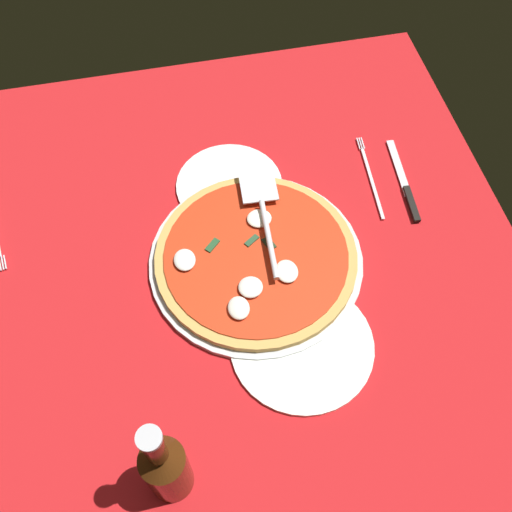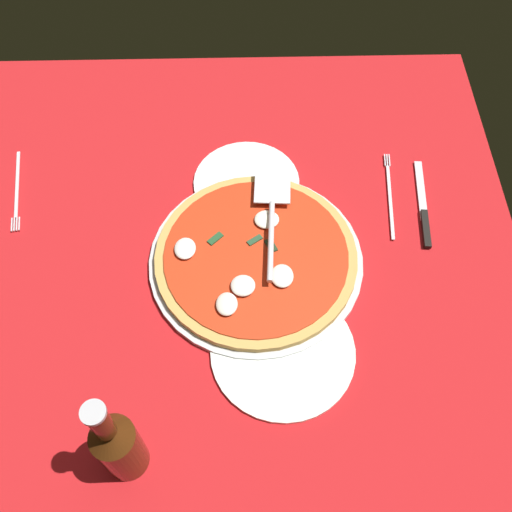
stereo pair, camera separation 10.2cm
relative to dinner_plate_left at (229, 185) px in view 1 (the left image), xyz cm
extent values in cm
cube|color=red|center=(16.03, -3.52, -1.00)|extent=(103.63, 103.63, 0.80)
cube|color=silver|center=(-32.33, -31.16, -0.55)|extent=(6.91, 6.91, 0.10)
cube|color=silver|center=(-32.33, -17.34, -0.55)|extent=(6.91, 6.91, 0.10)
cube|color=silver|center=(-32.33, -3.52, -0.55)|extent=(6.91, 6.91, 0.10)
cube|color=silver|center=(-32.33, 10.29, -0.55)|extent=(6.91, 6.91, 0.10)
cube|color=silver|center=(-32.33, 24.11, -0.55)|extent=(6.91, 6.91, 0.10)
cube|color=silver|center=(-32.33, 37.93, -0.55)|extent=(6.91, 6.91, 0.10)
cube|color=silver|center=(-25.42, -38.07, -0.55)|extent=(6.91, 6.91, 0.10)
cube|color=silver|center=(-25.42, -24.25, -0.55)|extent=(6.91, 6.91, 0.10)
cube|color=silver|center=(-25.42, -10.43, -0.55)|extent=(6.91, 6.91, 0.10)
cube|color=silver|center=(-25.42, 3.38, -0.55)|extent=(6.91, 6.91, 0.10)
cube|color=silver|center=(-25.42, 17.20, -0.55)|extent=(6.91, 6.91, 0.10)
cube|color=silver|center=(-25.42, 31.02, -0.55)|extent=(6.91, 6.91, 0.10)
cube|color=silver|center=(-25.42, 44.84, -0.55)|extent=(6.91, 6.91, 0.10)
cube|color=silver|center=(-18.52, -31.16, -0.55)|extent=(6.91, 6.91, 0.10)
cube|color=silver|center=(-18.52, -17.34, -0.55)|extent=(6.91, 6.91, 0.10)
cube|color=silver|center=(-18.52, -3.52, -0.55)|extent=(6.91, 6.91, 0.10)
cube|color=silver|center=(-18.52, 10.29, -0.55)|extent=(6.91, 6.91, 0.10)
cube|color=silver|center=(-18.52, 24.11, -0.55)|extent=(6.91, 6.91, 0.10)
cube|color=silver|center=(-18.52, 37.93, -0.55)|extent=(6.91, 6.91, 0.10)
cube|color=silver|center=(-11.61, -38.07, -0.55)|extent=(6.91, 6.91, 0.10)
cube|color=silver|center=(-11.61, -24.25, -0.55)|extent=(6.91, 6.91, 0.10)
cube|color=silver|center=(-11.61, -10.43, -0.55)|extent=(6.91, 6.91, 0.10)
cube|color=silver|center=(-11.61, 3.38, -0.55)|extent=(6.91, 6.91, 0.10)
cube|color=silver|center=(-11.61, 17.20, -0.55)|extent=(6.91, 6.91, 0.10)
cube|color=silver|center=(-11.61, 31.02, -0.55)|extent=(6.91, 6.91, 0.10)
cube|color=silver|center=(-11.61, 44.84, -0.55)|extent=(6.91, 6.91, 0.10)
cube|color=silver|center=(-4.70, -31.16, -0.55)|extent=(6.91, 6.91, 0.10)
cube|color=silver|center=(-4.70, -17.34, -0.55)|extent=(6.91, 6.91, 0.10)
cube|color=silver|center=(-4.70, -3.52, -0.55)|extent=(6.91, 6.91, 0.10)
cube|color=silver|center=(-4.70, 10.29, -0.55)|extent=(6.91, 6.91, 0.10)
cube|color=silver|center=(-4.70, 24.11, -0.55)|extent=(6.91, 6.91, 0.10)
cube|color=silver|center=(-4.70, 37.93, -0.55)|extent=(6.91, 6.91, 0.10)
cube|color=silver|center=(2.21, -38.07, -0.55)|extent=(6.91, 6.91, 0.10)
cube|color=silver|center=(2.21, -24.25, -0.55)|extent=(6.91, 6.91, 0.10)
cube|color=silver|center=(2.21, -10.43, -0.55)|extent=(6.91, 6.91, 0.10)
cube|color=silver|center=(2.21, 3.38, -0.55)|extent=(6.91, 6.91, 0.10)
cube|color=silver|center=(2.21, 17.20, -0.55)|extent=(6.91, 6.91, 0.10)
cube|color=silver|center=(2.21, 31.02, -0.55)|extent=(6.91, 6.91, 0.10)
cube|color=silver|center=(2.21, 44.84, -0.55)|extent=(6.91, 6.91, 0.10)
cube|color=silver|center=(9.12, -31.16, -0.55)|extent=(6.91, 6.91, 0.10)
cube|color=silver|center=(9.12, -17.34, -0.55)|extent=(6.91, 6.91, 0.10)
cube|color=silver|center=(9.12, -3.52, -0.55)|extent=(6.91, 6.91, 0.10)
cube|color=silver|center=(9.12, 10.29, -0.55)|extent=(6.91, 6.91, 0.10)
cube|color=silver|center=(9.12, 24.11, -0.55)|extent=(6.91, 6.91, 0.10)
cube|color=silver|center=(9.12, 37.93, -0.55)|extent=(6.91, 6.91, 0.10)
cube|color=silver|center=(16.03, -38.07, -0.55)|extent=(6.91, 6.91, 0.10)
cube|color=silver|center=(16.03, -24.25, -0.55)|extent=(6.91, 6.91, 0.10)
cube|color=silver|center=(16.03, -10.43, -0.55)|extent=(6.91, 6.91, 0.10)
cube|color=silver|center=(16.03, 3.38, -0.55)|extent=(6.91, 6.91, 0.10)
cube|color=silver|center=(16.03, 17.20, -0.55)|extent=(6.91, 6.91, 0.10)
cube|color=silver|center=(16.03, 31.02, -0.55)|extent=(6.91, 6.91, 0.10)
cube|color=silver|center=(16.03, 44.84, -0.55)|extent=(6.91, 6.91, 0.10)
cube|color=silver|center=(22.94, -31.16, -0.55)|extent=(6.91, 6.91, 0.10)
cube|color=silver|center=(22.94, -17.34, -0.55)|extent=(6.91, 6.91, 0.10)
cube|color=silver|center=(22.94, -3.52, -0.55)|extent=(6.91, 6.91, 0.10)
cube|color=silver|center=(22.94, 10.29, -0.55)|extent=(6.91, 6.91, 0.10)
cube|color=silver|center=(22.94, 24.11, -0.55)|extent=(6.91, 6.91, 0.10)
cube|color=silver|center=(22.94, 37.93, -0.55)|extent=(6.91, 6.91, 0.10)
cube|color=silver|center=(29.84, -38.07, -0.55)|extent=(6.91, 6.91, 0.10)
cube|color=silver|center=(29.84, -24.25, -0.55)|extent=(6.91, 6.91, 0.10)
cube|color=silver|center=(29.84, -10.43, -0.55)|extent=(6.91, 6.91, 0.10)
cube|color=silver|center=(29.84, 3.38, -0.55)|extent=(6.91, 6.91, 0.10)
cube|color=silver|center=(29.84, 17.20, -0.55)|extent=(6.91, 6.91, 0.10)
cube|color=silver|center=(29.84, 31.02, -0.55)|extent=(6.91, 6.91, 0.10)
cube|color=silver|center=(36.75, -31.16, -0.55)|extent=(6.91, 6.91, 0.10)
cube|color=silver|center=(36.75, -17.34, -0.55)|extent=(6.91, 6.91, 0.10)
cube|color=silver|center=(36.75, -3.52, -0.55)|extent=(6.91, 6.91, 0.10)
cube|color=silver|center=(36.75, 10.29, -0.55)|extent=(6.91, 6.91, 0.10)
cube|color=silver|center=(36.75, 24.11, -0.55)|extent=(6.91, 6.91, 0.10)
cube|color=silver|center=(36.75, 37.93, -0.55)|extent=(6.91, 6.91, 0.10)
cube|color=silver|center=(43.66, -38.07, -0.55)|extent=(6.91, 6.91, 0.10)
cube|color=silver|center=(43.66, -24.25, -0.55)|extent=(6.91, 6.91, 0.10)
cube|color=silver|center=(43.66, -10.43, -0.55)|extent=(6.91, 6.91, 0.10)
cube|color=silver|center=(43.66, 3.38, -0.55)|extent=(6.91, 6.91, 0.10)
cube|color=silver|center=(43.66, 17.20, -0.55)|extent=(6.91, 6.91, 0.10)
cube|color=silver|center=(43.66, 31.02, -0.55)|extent=(6.91, 6.91, 0.10)
cube|color=silver|center=(50.57, -31.16, -0.55)|extent=(6.91, 6.91, 0.10)
cube|color=silver|center=(50.57, -17.34, -0.55)|extent=(6.91, 6.91, 0.10)
cube|color=silver|center=(50.57, -3.52, -0.55)|extent=(6.91, 6.91, 0.10)
cube|color=silver|center=(50.57, 10.29, -0.55)|extent=(6.91, 6.91, 0.10)
cube|color=silver|center=(50.57, 24.11, -0.55)|extent=(6.91, 6.91, 0.10)
cube|color=silver|center=(57.48, 3.38, -0.55)|extent=(6.91, 6.91, 0.10)
cube|color=silver|center=(57.48, 17.20, -0.55)|extent=(6.91, 6.91, 0.10)
cube|color=silver|center=(57.48, 31.02, -0.55)|extent=(6.91, 6.91, 0.10)
cylinder|color=silver|center=(17.61, 1.40, 0.18)|extent=(36.99, 36.99, 1.36)
cylinder|color=white|center=(0.00, 0.00, 0.00)|extent=(20.02, 20.02, 1.00)
cylinder|color=white|center=(34.55, 5.29, 0.00)|extent=(23.04, 23.04, 1.00)
cylinder|color=tan|center=(17.61, 1.40, 1.51)|extent=(34.78, 34.78, 1.31)
cylinder|color=red|center=(17.61, 1.40, 2.32)|extent=(31.65, 31.65, 0.30)
ellipsoid|color=silver|center=(22.31, 5.64, 2.99)|extent=(4.50, 3.76, 1.05)
ellipsoid|color=white|center=(24.05, -0.89, 3.07)|extent=(4.04, 4.06, 1.20)
ellipsoid|color=silver|center=(27.39, -3.34, 3.06)|extent=(4.25, 3.52, 1.18)
ellipsoid|color=white|center=(16.55, -10.67, 3.02)|extent=(4.39, 3.68, 1.11)
ellipsoid|color=white|center=(10.75, 3.45, 2.97)|extent=(3.98, 4.36, 0.99)
cube|color=#203820|center=(16.18, 4.02, 2.62)|extent=(3.01, 2.32, 0.30)
cube|color=#234E29|center=(14.37, -5.57, 2.62)|extent=(2.85, 2.91, 0.30)
cube|color=#274A2E|center=(14.84, 1.25, 2.62)|extent=(2.38, 2.84, 0.30)
cube|color=silver|center=(3.90, 4.70, 3.82)|extent=(8.42, 6.95, 0.30)
cylinder|color=silver|center=(15.89, 3.97, 4.17)|extent=(16.03, 1.97, 1.00)
cube|color=silver|center=(8.85, -42.11, 0.23)|extent=(3.00, 0.68, 0.25)
cube|color=silver|center=(8.78, -41.68, 0.23)|extent=(3.00, 0.68, 0.25)
cube|color=silver|center=(8.71, -41.24, 0.23)|extent=(3.00, 0.68, 0.25)
cube|color=white|center=(5.46, 29.55, -0.20)|extent=(19.51, 14.61, 0.60)
cube|color=silver|center=(5.22, 26.59, 0.23)|extent=(17.09, 1.98, 0.25)
cube|color=silver|center=(-4.76, 27.85, 0.23)|extent=(3.01, 0.46, 0.25)
cube|color=silver|center=(-4.80, 27.41, 0.23)|extent=(3.01, 0.46, 0.25)
cube|color=silver|center=(-4.83, 26.97, 0.23)|extent=(3.01, 0.46, 0.25)
cube|color=black|center=(11.69, 32.01, 0.50)|extent=(8.08, 1.84, 0.80)
cube|color=silver|center=(2.70, 32.74, 0.23)|extent=(14.09, 2.53, 0.25)
cylinder|color=#46220C|center=(50.61, -17.77, 5.62)|extent=(6.15, 6.15, 12.23)
cone|color=#46220C|center=(50.61, -17.77, 13.23)|extent=(6.15, 6.15, 3.00)
cylinder|color=#46220C|center=(50.61, -17.77, 18.14)|extent=(2.67, 2.67, 6.82)
cylinder|color=#B7B7BC|center=(50.61, -17.77, 21.85)|extent=(3.07, 3.07, 0.60)
camera|label=1|loc=(70.46, -9.92, 88.05)|focal=41.71mm
camera|label=2|loc=(71.65, 0.17, 88.05)|focal=41.71mm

